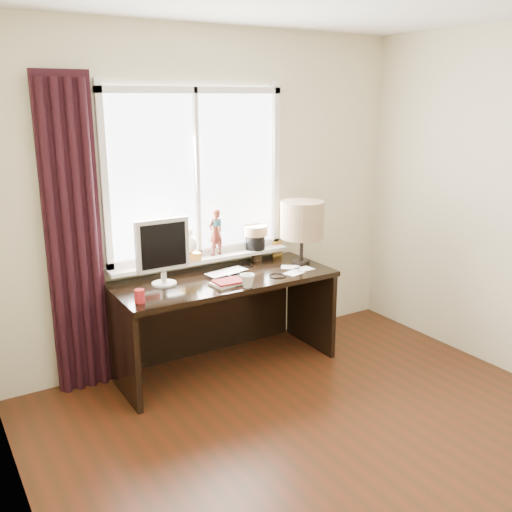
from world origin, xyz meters
TOP-DOWN VIEW (x-y plane):
  - floor at (0.00, 0.00)m, footprint 3.50×4.00m
  - wall_back at (0.00, 2.00)m, footprint 3.50×0.00m
  - wall_left at (-1.75, 0.00)m, footprint 0.00×4.00m
  - laptop at (-0.05, 1.68)m, footprint 0.37×0.28m
  - mug at (-0.07, 1.33)m, footprint 0.14×0.14m
  - red_cup at (-0.85, 1.43)m, footprint 0.07×0.07m
  - window at (-0.14, 1.95)m, footprint 1.52×0.20m
  - curtain at (-1.13, 1.91)m, footprint 0.38×0.09m
  - desk at (-0.10, 1.73)m, footprint 1.70×0.70m
  - monitor at (-0.56, 1.70)m, footprint 0.40×0.18m
  - notebook_stack at (-0.17, 1.46)m, footprint 0.24×0.20m
  - brush_holder at (0.35, 1.90)m, footprint 0.09×0.09m
  - icon_frame at (0.58, 1.93)m, footprint 0.10×0.03m
  - table_lamp at (0.61, 1.62)m, footprint 0.35×0.35m
  - loose_papers at (0.48, 1.50)m, footprint 0.29×0.30m
  - desk_cables at (0.20, 1.64)m, footprint 0.30×0.51m

SIDE VIEW (x-z plane):
  - floor at x=0.00m, z-range 0.00..0.00m
  - desk at x=-0.10m, z-range 0.13..0.88m
  - loose_papers at x=0.48m, z-range 0.75..0.75m
  - desk_cables at x=0.20m, z-range 0.75..0.76m
  - laptop at x=-0.05m, z-range 0.75..0.78m
  - notebook_stack at x=-0.17m, z-range 0.75..0.78m
  - red_cup at x=-0.85m, z-range 0.75..0.84m
  - mug at x=-0.07m, z-range 0.75..0.85m
  - brush_holder at x=0.35m, z-range 0.69..0.94m
  - icon_frame at x=0.58m, z-range 0.75..0.88m
  - monitor at x=-0.56m, z-range 0.78..1.27m
  - table_lamp at x=0.61m, z-range 0.85..1.37m
  - curtain at x=-1.13m, z-range -0.01..2.24m
  - wall_back at x=0.00m, z-range 0.00..2.60m
  - wall_left at x=-1.75m, z-range 0.00..2.60m
  - window at x=-0.14m, z-range 0.60..2.00m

